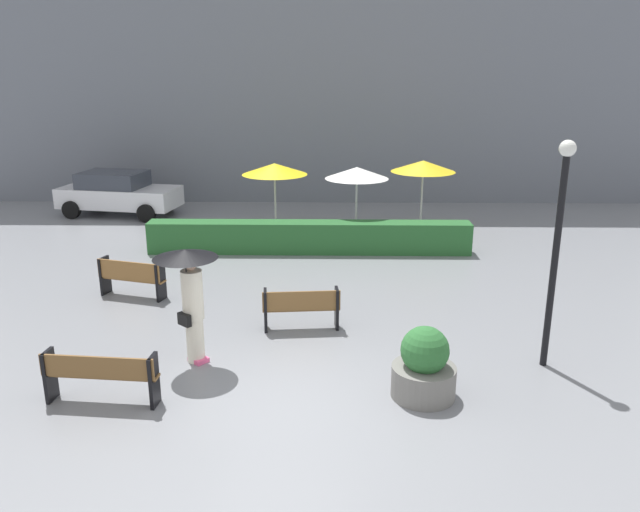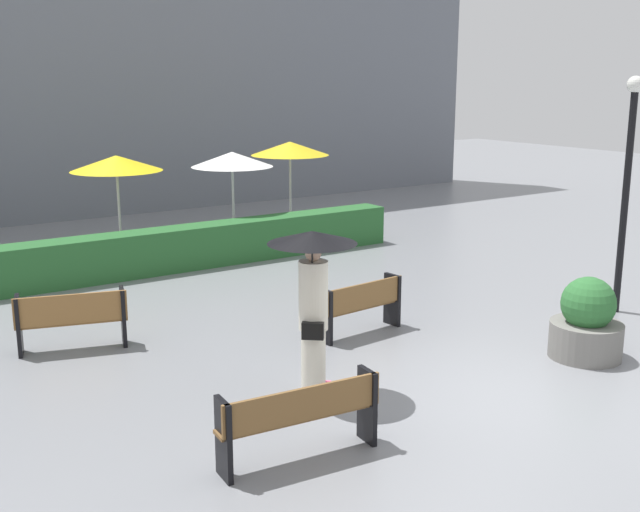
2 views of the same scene
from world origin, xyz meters
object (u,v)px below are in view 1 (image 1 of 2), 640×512
at_px(bench_near_left, 100,374).
at_px(planter_pot, 424,367).
at_px(bench_mid_center, 301,306).
at_px(parked_car, 118,193).
at_px(patio_umbrella_white, 357,173).
at_px(patio_umbrella_yellow, 275,169).
at_px(patio_umbrella_yellow_far, 423,166).
at_px(lamp_post, 558,233).
at_px(pedestrian_with_umbrella, 190,286).
at_px(bench_far_left, 131,276).

distance_m(bench_near_left, planter_pot, 5.16).
height_order(bench_mid_center, parked_car, parked_car).
bearing_deg(patio_umbrella_white, planter_pot, -85.64).
xyz_separation_m(planter_pot, patio_umbrella_yellow, (-3.28, 10.32, 1.58)).
bearing_deg(patio_umbrella_yellow, parked_car, 156.27).
distance_m(bench_mid_center, patio_umbrella_yellow_far, 8.67).
relative_size(patio_umbrella_yellow, parked_car, 0.51).
bearing_deg(planter_pot, lamp_post, 26.32).
relative_size(planter_pot, lamp_post, 0.30).
height_order(lamp_post, patio_umbrella_yellow, lamp_post).
bearing_deg(patio_umbrella_yellow, bench_mid_center, -81.27).
bearing_deg(bench_mid_center, patio_umbrella_yellow_far, 65.79).
relative_size(lamp_post, parked_car, 0.91).
distance_m(bench_mid_center, patio_umbrella_yellow, 7.91).
bearing_deg(parked_car, bench_mid_center, -55.33).
height_order(bench_near_left, pedestrian_with_umbrella, pedestrian_with_umbrella).
height_order(pedestrian_with_umbrella, patio_umbrella_yellow_far, patio_umbrella_yellow_far).
relative_size(patio_umbrella_yellow, patio_umbrella_yellow_far, 0.96).
xyz_separation_m(bench_mid_center, planter_pot, (2.11, -2.66, 0.01)).
bearing_deg(parked_car, bench_near_left, -73.01).
distance_m(bench_far_left, patio_umbrella_white, 7.62).
relative_size(bench_far_left, parked_car, 0.37).
xyz_separation_m(bench_far_left, patio_umbrella_yellow, (2.86, 5.85, 1.58)).
bearing_deg(bench_far_left, lamp_post, -21.34).
distance_m(bench_far_left, patio_umbrella_yellow, 6.70).
height_order(bench_far_left, planter_pot, planter_pot).
height_order(pedestrian_with_umbrella, planter_pot, pedestrian_with_umbrella).
bearing_deg(bench_mid_center, patio_umbrella_yellow, 98.73).
bearing_deg(bench_near_left, pedestrian_with_umbrella, 52.54).
height_order(bench_near_left, bench_mid_center, bench_near_left).
relative_size(pedestrian_with_umbrella, planter_pot, 1.78).
xyz_separation_m(bench_far_left, bench_near_left, (0.99, -4.80, 0.00)).
relative_size(bench_mid_center, lamp_post, 0.40).
bearing_deg(parked_car, patio_umbrella_white, -21.43).
xyz_separation_m(bench_far_left, planter_pot, (6.14, -4.47, -0.01)).
xyz_separation_m(bench_mid_center, patio_umbrella_yellow, (-1.18, 7.65, 1.59)).
distance_m(lamp_post, patio_umbrella_yellow, 10.75).
bearing_deg(planter_pot, patio_umbrella_white, 94.36).
height_order(patio_umbrella_yellow, patio_umbrella_yellow_far, patio_umbrella_yellow_far).
height_order(pedestrian_with_umbrella, patio_umbrella_white, patio_umbrella_white).
xyz_separation_m(lamp_post, parked_car, (-11.54, 11.76, -1.65)).
bearing_deg(bench_near_left, bench_mid_center, 44.49).
bearing_deg(patio_umbrella_yellow_far, patio_umbrella_yellow, -178.76).
height_order(pedestrian_with_umbrella, lamp_post, lamp_post).
distance_m(bench_near_left, patio_umbrella_yellow_far, 12.69).
distance_m(lamp_post, parked_car, 16.56).
distance_m(lamp_post, patio_umbrella_yellow_far, 9.31).
relative_size(bench_mid_center, pedestrian_with_umbrella, 0.74).
xyz_separation_m(patio_umbrella_white, parked_car, (-8.47, 3.32, -1.28)).
relative_size(patio_umbrella_white, patio_umbrella_yellow_far, 0.96).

